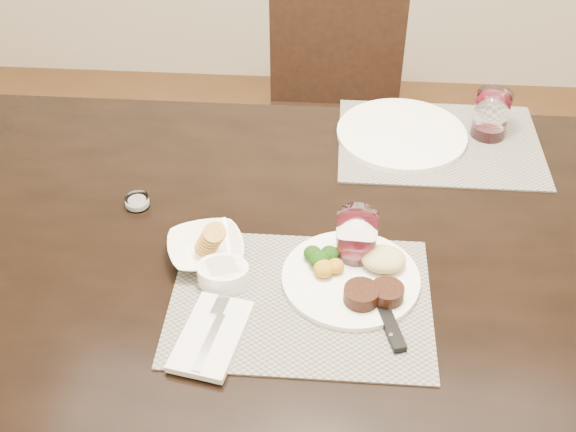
# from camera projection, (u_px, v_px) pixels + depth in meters

# --- Properties ---
(dining_table) EXTENTS (2.00, 1.00, 0.75)m
(dining_table) POSITION_uv_depth(u_px,v_px,m) (326.00, 272.00, 1.45)
(dining_table) COLOR black
(dining_table) RESTS_ON ground
(chair_far) EXTENTS (0.42, 0.42, 0.90)m
(chair_far) POSITION_uv_depth(u_px,v_px,m) (334.00, 103.00, 2.27)
(chair_far) COLOR black
(chair_far) RESTS_ON ground
(placemat_near) EXTENTS (0.46, 0.34, 0.00)m
(placemat_near) POSITION_uv_depth(u_px,v_px,m) (301.00, 301.00, 1.28)
(placemat_near) COLOR slate
(placemat_near) RESTS_ON dining_table
(placemat_far) EXTENTS (0.46, 0.34, 0.00)m
(placemat_far) POSITION_uv_depth(u_px,v_px,m) (439.00, 142.00, 1.66)
(placemat_far) COLOR slate
(placemat_far) RESTS_ON dining_table
(dinner_plate) EXTENTS (0.25, 0.25, 0.04)m
(dinner_plate) POSITION_uv_depth(u_px,v_px,m) (357.00, 276.00, 1.30)
(dinner_plate) COLOR white
(dinner_plate) RESTS_ON placemat_near
(napkin_fork) EXTENTS (0.13, 0.19, 0.02)m
(napkin_fork) POSITION_uv_depth(u_px,v_px,m) (212.00, 335.00, 1.20)
(napkin_fork) COLOR white
(napkin_fork) RESTS_ON placemat_near
(steak_knife) EXTENTS (0.06, 0.27, 0.01)m
(steak_knife) POSITION_uv_depth(u_px,v_px,m) (389.00, 312.00, 1.24)
(steak_knife) COLOR silver
(steak_knife) RESTS_ON placemat_near
(cracker_bowl) EXTENTS (0.18, 0.18, 0.06)m
(cracker_bowl) POSITION_uv_depth(u_px,v_px,m) (206.00, 249.00, 1.35)
(cracker_bowl) COLOR white
(cracker_bowl) RESTS_ON placemat_near
(sauce_ramekin) EXTENTS (0.09, 0.14, 0.07)m
(sauce_ramekin) POSITION_uv_depth(u_px,v_px,m) (223.00, 273.00, 1.30)
(sauce_ramekin) COLOR white
(sauce_ramekin) RESTS_ON placemat_near
(wine_glass_near) EXTENTS (0.08, 0.08, 0.10)m
(wine_glass_near) POSITION_uv_depth(u_px,v_px,m) (356.00, 239.00, 1.33)
(wine_glass_near) COLOR white
(wine_glass_near) RESTS_ON placemat_near
(far_plate) EXTENTS (0.30, 0.30, 0.01)m
(far_plate) POSITION_uv_depth(u_px,v_px,m) (402.00, 134.00, 1.67)
(far_plate) COLOR white
(far_plate) RESTS_ON placemat_far
(wine_glass_far) EXTENTS (0.08, 0.08, 0.11)m
(wine_glass_far) POSITION_uv_depth(u_px,v_px,m) (491.00, 117.00, 1.65)
(wine_glass_far) COLOR white
(wine_glass_far) RESTS_ON placemat_far
(salt_cellar) EXTENTS (0.05, 0.05, 0.02)m
(salt_cellar) POSITION_uv_depth(u_px,v_px,m) (137.00, 202.00, 1.48)
(salt_cellar) COLOR white
(salt_cellar) RESTS_ON dining_table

